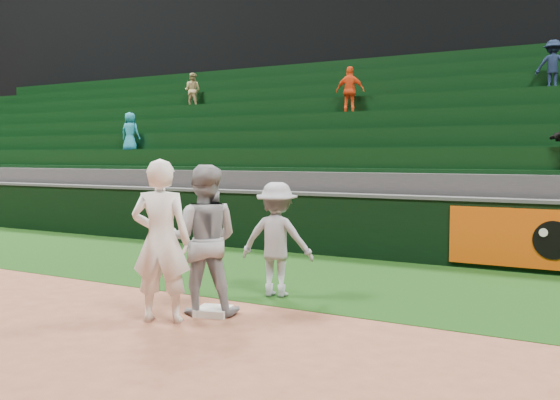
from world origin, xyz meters
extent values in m
plane|color=brown|center=(0.00, 0.00, 0.00)|extent=(70.00, 70.00, 0.00)
cube|color=black|center=(0.00, 3.00, 0.00)|extent=(36.00, 4.20, 0.01)
cube|color=black|center=(0.00, 17.45, 6.00)|extent=(40.00, 12.00, 12.00)
cube|color=silver|center=(0.02, 0.16, 0.05)|extent=(0.50, 0.50, 0.09)
imported|color=white|center=(-0.34, -0.39, 0.97)|extent=(0.84, 0.72, 1.95)
imported|color=gray|center=(-0.12, 0.15, 0.94)|extent=(1.13, 1.04, 1.87)
imported|color=#9497A1|center=(0.19, 1.45, 0.81)|extent=(1.14, 0.81, 1.61)
cube|color=black|center=(0.00, 5.20, 0.60)|extent=(36.00, 0.35, 1.20)
cube|color=#D84C0A|center=(3.00, 5.01, 0.60)|extent=(2.60, 0.05, 1.00)
cylinder|color=black|center=(3.40, 4.98, 0.60)|extent=(0.64, 0.02, 0.64)
cylinder|color=white|center=(3.25, 4.96, 0.72)|extent=(0.14, 0.02, 0.14)
cube|color=#424244|center=(0.00, 5.20, 1.22)|extent=(36.00, 0.40, 0.06)
cube|color=#343437|center=(0.00, 5.92, 0.82)|extent=(36.00, 0.85, 1.65)
cube|color=black|center=(0.00, 6.18, 1.90)|extent=(36.00, 0.14, 0.50)
cube|color=black|center=(0.00, 6.01, 1.69)|extent=(36.00, 0.45, 0.08)
cube|color=#343437|center=(0.00, 6.78, 1.05)|extent=(36.00, 0.85, 2.10)
cube|color=black|center=(0.00, 7.03, 2.35)|extent=(36.00, 0.14, 0.50)
cube|color=black|center=(0.00, 6.86, 2.14)|extent=(36.00, 0.45, 0.08)
cube|color=#343437|center=(0.00, 7.62, 1.27)|extent=(36.00, 0.85, 2.55)
cube|color=black|center=(0.00, 7.88, 2.80)|extent=(36.00, 0.14, 0.50)
cube|color=black|center=(0.00, 7.71, 2.59)|extent=(36.00, 0.45, 0.08)
cube|color=#343437|center=(0.00, 8.47, 1.50)|extent=(36.00, 0.85, 3.00)
cube|color=black|center=(0.00, 8.73, 3.25)|extent=(36.00, 0.14, 0.50)
cube|color=black|center=(0.00, 8.56, 3.04)|extent=(36.00, 0.45, 0.08)
cube|color=#343437|center=(0.00, 9.32, 1.73)|extent=(36.00, 0.85, 3.45)
cube|color=black|center=(0.00, 9.58, 3.70)|extent=(36.00, 0.14, 0.50)
cube|color=black|center=(0.00, 9.41, 3.49)|extent=(36.00, 0.45, 0.08)
cube|color=#343437|center=(0.00, 10.18, 1.95)|extent=(36.00, 0.85, 3.90)
cube|color=black|center=(0.00, 10.43, 4.15)|extent=(36.00, 0.14, 0.50)
cube|color=black|center=(0.00, 10.26, 3.94)|extent=(36.00, 0.45, 0.08)
cube|color=#343437|center=(0.00, 11.02, 2.17)|extent=(36.00, 0.85, 4.35)
cube|color=black|center=(0.00, 11.28, 4.60)|extent=(36.00, 0.14, 0.50)
cube|color=black|center=(0.00, 11.11, 4.39)|extent=(36.00, 0.45, 0.08)
imported|color=teal|center=(-7.50, 6.73, 2.64)|extent=(0.59, 0.45, 1.08)
imported|color=#E04515|center=(-1.73, 8.43, 3.61)|extent=(0.76, 0.43, 1.22)
imported|color=tan|center=(-7.33, 9.28, 3.99)|extent=(0.59, 0.50, 1.07)
imported|color=black|center=(2.84, 9.28, 4.02)|extent=(0.78, 0.51, 1.14)
camera|label=1|loc=(4.55, -6.08, 1.97)|focal=40.00mm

